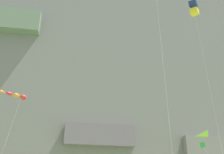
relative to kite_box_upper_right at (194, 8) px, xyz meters
name	(u,v)px	position (x,y,z in m)	size (l,w,h in m)	color
cliff_face	(96,61)	(-8.76, 41.56, 14.35)	(180.00, 26.54, 83.59)	slate
kite_box_upper_right	(194,8)	(0.00, 0.00, 0.00)	(2.33, 4.69, 28.45)	navy
kite_windsock_high_center	(17,96)	(-22.91, 11.74, -9.37)	(3.67, 4.83, 18.55)	red
kite_delta_high_right	(197,144)	(-4.32, -4.22, -19.19)	(3.56, 4.32, 8.45)	#8CCC33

